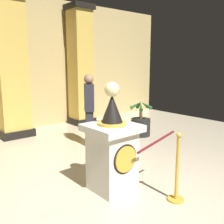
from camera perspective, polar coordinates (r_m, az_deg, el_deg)
ground_plane at (r=3.94m, az=3.73°, el=-19.19°), size 11.89×11.89×0.00m
back_wall at (r=7.87m, az=-22.85°, el=9.68°), size 11.89×0.16×3.85m
pedestal_clock at (r=4.01m, az=0.04°, el=-8.24°), size 0.74×0.74×1.69m
stanchion_near at (r=3.92m, az=14.08°, el=-13.78°), size 0.24×0.24×1.02m
stanchion_far at (r=4.96m, az=-0.83°, el=-8.05°), size 0.24×0.24×1.04m
velvet_rope at (r=4.26m, az=5.79°, el=-5.31°), size 0.82×0.85×0.22m
column_right at (r=8.34m, az=-6.94°, el=9.84°), size 0.72×0.72×3.69m
column_centre_rear at (r=7.37m, az=-21.55°, el=9.05°), size 0.89×0.89×3.69m
potted_palm_right at (r=7.11m, az=6.33°, el=-2.77°), size 0.61×0.60×1.00m
bystander_guest at (r=6.15m, az=-5.05°, el=0.89°), size 0.38×0.42×1.71m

